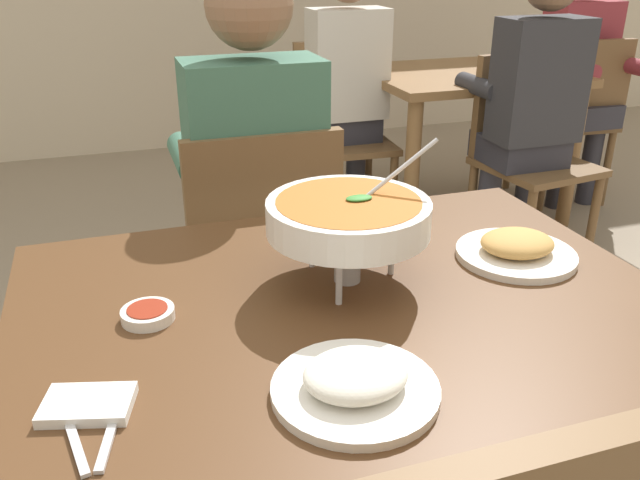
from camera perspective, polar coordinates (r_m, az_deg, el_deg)
dining_table_main at (r=1.25m, az=2.20°, el=-9.77°), size 1.17×0.85×0.75m
chair_diner_main at (r=1.91m, az=-5.31°, el=-1.49°), size 0.44×0.44×0.90m
diner_main at (r=1.85m, az=-5.83°, el=5.54°), size 0.40×0.45×1.31m
curry_bowl at (r=1.19m, az=2.48°, el=1.98°), size 0.33×0.30×0.26m
rice_plate at (r=0.95m, az=3.08°, el=-12.20°), size 0.24×0.24×0.06m
appetizer_plate at (r=1.38m, az=16.66°, el=-0.73°), size 0.24×0.24×0.06m
sauce_dish at (r=1.15m, az=-14.70°, el=-6.20°), size 0.09×0.09×0.02m
napkin_folded at (r=0.98m, az=-19.48°, el=-13.30°), size 0.14×0.11×0.02m
fork_utensil at (r=0.94m, az=-20.67°, el=-15.43°), size 0.04×0.17×0.01m
spoon_utensil at (r=0.94m, az=-17.54°, el=-15.08°), size 0.05×0.17×0.01m
dining_table_far at (r=3.49m, az=12.39°, el=11.91°), size 1.00×0.80×0.75m
chair_bg_left at (r=3.13m, az=17.28°, el=7.89°), size 0.50×0.50×0.90m
chair_bg_middle at (r=3.84m, az=21.18°, el=10.26°), size 0.48×0.48×0.90m
chair_bg_right at (r=3.34m, az=1.74°, el=9.97°), size 0.47×0.47×0.90m
chair_bg_corner at (r=3.76m, az=0.79°, el=11.63°), size 0.47×0.47×0.90m
patron_bg_left at (r=2.97m, az=17.84°, el=11.72°), size 0.40×0.45×1.31m
patron_bg_middle at (r=3.83m, az=21.68°, el=13.80°), size 0.40×0.45×1.31m
patron_bg_right at (r=3.23m, az=2.14°, el=13.78°), size 0.40×0.45×1.31m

